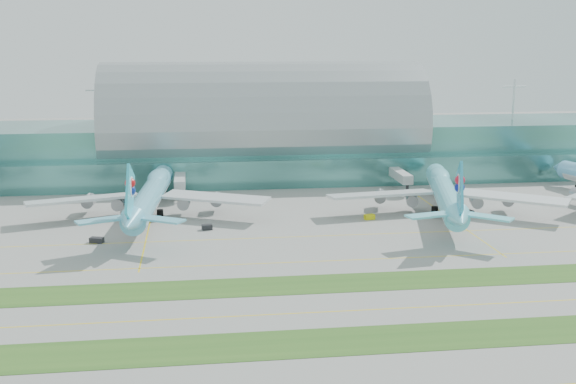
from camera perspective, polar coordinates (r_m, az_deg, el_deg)
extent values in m
plane|color=gray|center=(154.04, 2.67, -7.52)|extent=(700.00, 700.00, 0.00)
cube|color=#3D7A75|center=(277.21, -2.01, 3.41)|extent=(340.00, 42.00, 20.00)
cube|color=#3D7A75|center=(254.49, -1.49, 1.49)|extent=(340.00, 8.00, 10.00)
ellipsoid|color=#9EA5A8|center=(275.89, -2.03, 5.46)|extent=(340.00, 46.20, 16.17)
cylinder|color=white|center=(275.09, -2.04, 7.11)|extent=(0.80, 0.80, 16.00)
cube|color=#B2B7B7|center=(242.32, -8.53, 0.95)|extent=(3.50, 22.00, 3.00)
cylinder|color=black|center=(233.23, -8.54, -0.37)|extent=(1.00, 1.00, 4.00)
cube|color=#B2B7B7|center=(252.14, 8.77, 1.37)|extent=(3.50, 22.00, 3.00)
cylinder|color=black|center=(243.41, 9.40, 0.13)|extent=(1.00, 1.00, 4.00)
cube|color=#2D591E|center=(128.49, 4.90, -11.63)|extent=(420.00, 12.00, 0.08)
cube|color=#2D591E|center=(155.89, 2.54, -7.26)|extent=(420.00, 12.00, 0.08)
cube|color=yellow|center=(141.15, 3.68, -9.40)|extent=(420.00, 0.35, 0.01)
cube|color=yellow|center=(170.87, 1.61, -5.52)|extent=(420.00, 0.35, 0.01)
cube|color=yellow|center=(191.72, 0.58, -3.56)|extent=(420.00, 0.35, 0.01)
cylinder|color=#62BCD7|center=(215.20, -10.82, -0.27)|extent=(11.61, 66.20, 6.59)
ellipsoid|color=#62BCD7|center=(232.77, -10.24, 1.13)|extent=(7.77, 20.45, 4.69)
cone|color=#62BCD7|center=(249.73, -9.75, 1.46)|extent=(6.98, 5.80, 6.59)
cone|color=#62BCD7|center=(179.11, -12.40, -2.40)|extent=(6.97, 10.02, 6.26)
cube|color=silver|center=(216.70, -15.91, -0.55)|extent=(32.81, 17.27, 1.30)
cylinder|color=gray|center=(221.64, -14.35, -0.78)|extent=(4.05, 6.10, 3.61)
cube|color=silver|center=(211.45, -5.75, -0.45)|extent=(32.12, 21.34, 1.30)
cylinder|color=gray|center=(217.81, -6.93, -0.71)|extent=(4.05, 6.10, 3.61)
cube|color=#31BEDB|center=(179.65, -12.39, -0.16)|extent=(1.71, 13.98, 15.32)
cylinder|color=white|center=(180.35, -12.36, 0.40)|extent=(1.34, 5.16, 5.10)
cylinder|color=black|center=(240.50, -9.99, -0.14)|extent=(1.91, 1.91, 3.19)
cylinder|color=black|center=(212.65, -11.77, -1.81)|extent=(1.91, 1.91, 3.19)
cylinder|color=black|center=(211.77, -10.07, -1.80)|extent=(1.91, 1.91, 3.19)
cylinder|color=#69D6E8|center=(219.94, 12.29, -0.07)|extent=(22.32, 65.35, 6.57)
ellipsoid|color=#69D6E8|center=(237.56, 11.89, 1.28)|extent=(10.91, 20.90, 4.68)
cone|color=#69D6E8|center=(254.54, 11.54, 1.59)|extent=(7.66, 6.74, 6.57)
cone|color=#69D6E8|center=(183.71, 13.40, -2.09)|extent=(8.37, 10.77, 6.24)
cube|color=silver|center=(216.84, 7.32, -0.18)|extent=(32.60, 12.31, 1.29)
cylinder|color=gray|center=(223.03, 8.52, -0.46)|extent=(4.91, 6.53, 3.60)
cube|color=silver|center=(220.74, 17.27, -0.41)|extent=(30.41, 25.17, 1.29)
cylinder|color=gray|center=(225.88, 15.79, -0.62)|extent=(4.91, 6.53, 3.60)
cube|color=#2DA0C8|center=(184.30, 13.43, 0.08)|extent=(4.00, 13.67, 15.28)
cylinder|color=silver|center=(185.02, 13.42, 0.63)|extent=(2.16, 5.17, 5.09)
cylinder|color=black|center=(245.27, 11.69, 0.03)|extent=(1.91, 1.91, 3.18)
cylinder|color=black|center=(216.58, 11.50, -1.55)|extent=(1.91, 1.91, 3.18)
cylinder|color=black|center=(217.24, 13.18, -1.58)|extent=(1.91, 1.91, 3.18)
cone|color=#67B6E3|center=(276.55, 20.62, 1.80)|extent=(7.31, 6.48, 6.20)
cube|color=black|center=(192.53, -14.88, -3.69)|extent=(3.86, 2.89, 1.38)
cube|color=black|center=(199.80, -6.41, -2.78)|extent=(3.03, 2.14, 1.44)
cube|color=#D4CC0C|center=(211.14, 6.45, -1.97)|extent=(3.24, 2.46, 1.47)
cube|color=black|center=(219.17, 13.91, -1.68)|extent=(4.71, 3.31, 1.84)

